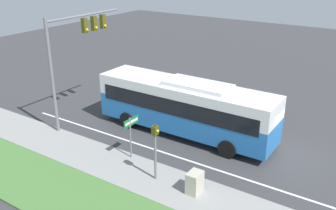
# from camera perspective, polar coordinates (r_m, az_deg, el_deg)

# --- Properties ---
(ground_plane) EXTENTS (80.00, 80.00, 0.00)m
(ground_plane) POSITION_cam_1_polar(r_m,az_deg,el_deg) (21.99, 15.45, -6.56)
(ground_plane) COLOR #38383A
(sidewalk) EXTENTS (2.80, 80.00, 0.12)m
(sidewalk) POSITION_cam_1_polar(r_m,az_deg,el_deg) (16.99, 8.48, -15.06)
(sidewalk) COLOR gray
(sidewalk) RESTS_ON ground_plane
(lane_divider_near) EXTENTS (0.14, 30.00, 0.01)m
(lane_divider_near) POSITION_cam_1_polar(r_m,az_deg,el_deg) (19.02, 11.89, -11.05)
(lane_divider_near) COLOR silver
(lane_divider_near) RESTS_ON ground_plane
(bus) EXTENTS (2.75, 11.08, 3.42)m
(bus) POSITION_cam_1_polar(r_m,az_deg,el_deg) (22.25, 2.60, 0.05)
(bus) COLOR #236BB7
(bus) RESTS_ON ground_plane
(signal_gantry) EXTENTS (6.11, 0.41, 6.99)m
(signal_gantry) POSITION_cam_1_polar(r_m,az_deg,el_deg) (23.70, -13.94, 8.95)
(signal_gantry) COLOR slate
(signal_gantry) RESTS_ON ground_plane
(pedestrian_signal) EXTENTS (0.28, 0.34, 2.94)m
(pedestrian_signal) POSITION_cam_1_polar(r_m,az_deg,el_deg) (17.54, -1.96, -5.95)
(pedestrian_signal) COLOR slate
(pedestrian_signal) RESTS_ON ground_plane
(street_sign) EXTENTS (1.18, 0.08, 2.42)m
(street_sign) POSITION_cam_1_polar(r_m,az_deg,el_deg) (19.64, -5.67, -3.84)
(street_sign) COLOR slate
(street_sign) RESTS_ON ground_plane
(utility_cabinet) EXTENTS (0.78, 0.58, 1.04)m
(utility_cabinet) POSITION_cam_1_polar(r_m,az_deg,el_deg) (17.32, 4.08, -11.69)
(utility_cabinet) COLOR #B7B29E
(utility_cabinet) RESTS_ON sidewalk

